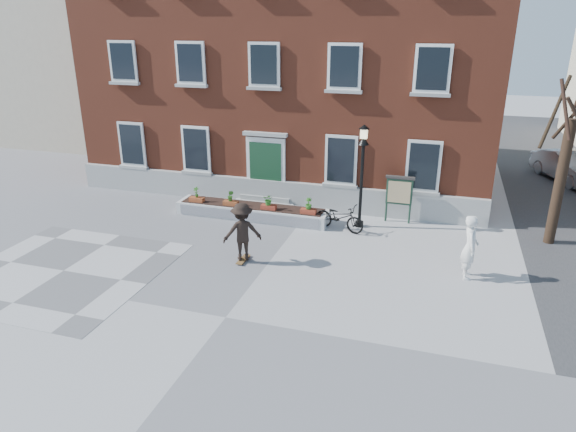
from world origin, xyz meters
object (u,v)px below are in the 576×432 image
(lamp_post, at_px, (362,162))
(bystander, at_px, (470,247))
(parked_car, at_px, (569,167))
(skateboarder, at_px, (242,232))
(bicycle, at_px, (339,217))
(notice_board, at_px, (399,192))

(lamp_post, bearing_deg, bystander, -39.45)
(parked_car, height_order, skateboarder, skateboarder)
(bystander, bearing_deg, bicycle, 56.02)
(bystander, relative_size, skateboarder, 1.00)
(parked_car, distance_m, skateboarder, 17.73)
(bystander, relative_size, lamp_post, 0.51)
(bicycle, distance_m, notice_board, 2.60)
(bystander, xyz_separation_m, lamp_post, (-3.87, 3.19, 1.53))
(bicycle, bearing_deg, skateboarder, 161.26)
(bicycle, height_order, parked_car, parked_car)
(bicycle, height_order, bystander, bystander)
(bicycle, xyz_separation_m, parked_car, (9.41, 9.59, 0.21))
(bystander, xyz_separation_m, skateboarder, (-6.99, -0.99, 0.03))
(parked_car, bearing_deg, notice_board, -155.77)
(skateboarder, bearing_deg, parked_car, 47.96)
(skateboarder, bearing_deg, bicycle, 55.49)
(lamp_post, bearing_deg, skateboarder, -126.73)
(parked_car, bearing_deg, lamp_post, -157.63)
(parked_car, height_order, lamp_post, lamp_post)
(notice_board, relative_size, skateboarder, 0.93)
(bicycle, xyz_separation_m, skateboarder, (-2.45, -3.57, 0.52))
(bystander, distance_m, lamp_post, 5.25)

